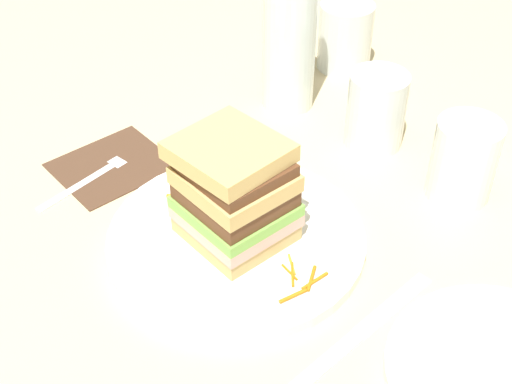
{
  "coord_description": "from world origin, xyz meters",
  "views": [
    {
      "loc": [
        0.41,
        -0.38,
        0.53
      ],
      "look_at": [
        -0.0,
        0.02,
        0.05
      ],
      "focal_mm": 49.94,
      "sensor_mm": 36.0,
      "label": 1
    }
  ],
  "objects_px": {
    "sandwich": "(234,192)",
    "knife": "(359,334)",
    "water_bottle": "(290,24)",
    "side_plate": "(503,376)",
    "juice_glass": "(463,164)",
    "main_plate": "(236,238)",
    "empty_tumbler_1": "(345,36)",
    "empty_tumbler_2": "(376,110)",
    "napkin_dark": "(112,165)",
    "fork": "(98,172)"
  },
  "relations": [
    {
      "from": "water_bottle",
      "to": "side_plate",
      "type": "distance_m",
      "value": 0.5
    },
    {
      "from": "empty_tumbler_2",
      "to": "side_plate",
      "type": "xyz_separation_m",
      "value": [
        0.31,
        -0.2,
        -0.04
      ]
    },
    {
      "from": "knife",
      "to": "side_plate",
      "type": "distance_m",
      "value": 0.13
    },
    {
      "from": "fork",
      "to": "knife",
      "type": "height_order",
      "value": "fork"
    },
    {
      "from": "fork",
      "to": "side_plate",
      "type": "height_order",
      "value": "side_plate"
    },
    {
      "from": "water_bottle",
      "to": "empty_tumbler_1",
      "type": "height_order",
      "value": "water_bottle"
    },
    {
      "from": "juice_glass",
      "to": "empty_tumbler_2",
      "type": "xyz_separation_m",
      "value": [
        -0.13,
        0.01,
        0.01
      ]
    },
    {
      "from": "napkin_dark",
      "to": "water_bottle",
      "type": "xyz_separation_m",
      "value": [
        0.05,
        0.26,
        0.12
      ]
    },
    {
      "from": "napkin_dark",
      "to": "empty_tumbler_2",
      "type": "xyz_separation_m",
      "value": [
        0.19,
        0.27,
        0.05
      ]
    },
    {
      "from": "sandwich",
      "to": "napkin_dark",
      "type": "relative_size",
      "value": 0.89
    },
    {
      "from": "main_plate",
      "to": "juice_glass",
      "type": "distance_m",
      "value": 0.27
    },
    {
      "from": "sandwich",
      "to": "water_bottle",
      "type": "relative_size",
      "value": 0.43
    },
    {
      "from": "juice_glass",
      "to": "main_plate",
      "type": "bearing_deg",
      "value": -115.43
    },
    {
      "from": "knife",
      "to": "juice_glass",
      "type": "height_order",
      "value": "juice_glass"
    },
    {
      "from": "fork",
      "to": "napkin_dark",
      "type": "bearing_deg",
      "value": 96.23
    },
    {
      "from": "sandwich",
      "to": "juice_glass",
      "type": "relative_size",
      "value": 1.2
    },
    {
      "from": "empty_tumbler_2",
      "to": "sandwich",
      "type": "bearing_deg",
      "value": -86.38
    },
    {
      "from": "knife",
      "to": "side_plate",
      "type": "relative_size",
      "value": 0.97
    },
    {
      "from": "main_plate",
      "to": "side_plate",
      "type": "distance_m",
      "value": 0.3
    },
    {
      "from": "knife",
      "to": "empty_tumbler_1",
      "type": "bearing_deg",
      "value": 132.56
    },
    {
      "from": "side_plate",
      "to": "sandwich",
      "type": "bearing_deg",
      "value": -170.14
    },
    {
      "from": "main_plate",
      "to": "napkin_dark",
      "type": "xyz_separation_m",
      "value": [
        -0.2,
        -0.02,
        -0.01
      ]
    },
    {
      "from": "knife",
      "to": "main_plate",
      "type": "bearing_deg",
      "value": 179.59
    },
    {
      "from": "knife",
      "to": "juice_glass",
      "type": "relative_size",
      "value": 2.09
    },
    {
      "from": "water_bottle",
      "to": "side_plate",
      "type": "height_order",
      "value": "water_bottle"
    },
    {
      "from": "sandwich",
      "to": "napkin_dark",
      "type": "bearing_deg",
      "value": -175.24
    },
    {
      "from": "side_plate",
      "to": "empty_tumbler_2",
      "type": "bearing_deg",
      "value": 147.02
    },
    {
      "from": "napkin_dark",
      "to": "side_plate",
      "type": "relative_size",
      "value": 0.63
    },
    {
      "from": "sandwich",
      "to": "juice_glass",
      "type": "xyz_separation_m",
      "value": [
        0.12,
        0.24,
        -0.03
      ]
    },
    {
      "from": "juice_glass",
      "to": "side_plate",
      "type": "xyz_separation_m",
      "value": [
        0.18,
        -0.19,
        -0.04
      ]
    },
    {
      "from": "knife",
      "to": "fork",
      "type": "bearing_deg",
      "value": -174.18
    },
    {
      "from": "side_plate",
      "to": "fork",
      "type": "bearing_deg",
      "value": -169.67
    },
    {
      "from": "water_bottle",
      "to": "side_plate",
      "type": "relative_size",
      "value": 1.28
    },
    {
      "from": "sandwich",
      "to": "knife",
      "type": "bearing_deg",
      "value": -0.35
    },
    {
      "from": "knife",
      "to": "side_plate",
      "type": "bearing_deg",
      "value": 23.4
    },
    {
      "from": "fork",
      "to": "empty_tumbler_2",
      "type": "xyz_separation_m",
      "value": [
        0.19,
        0.29,
        0.04
      ]
    },
    {
      "from": "napkin_dark",
      "to": "fork",
      "type": "xyz_separation_m",
      "value": [
        0.0,
        -0.02,
        0.0
      ]
    },
    {
      "from": "sandwich",
      "to": "water_bottle",
      "type": "bearing_deg",
      "value": 123.04
    },
    {
      "from": "main_plate",
      "to": "side_plate",
      "type": "relative_size",
      "value": 1.33
    },
    {
      "from": "fork",
      "to": "water_bottle",
      "type": "height_order",
      "value": "water_bottle"
    },
    {
      "from": "napkin_dark",
      "to": "juice_glass",
      "type": "height_order",
      "value": "juice_glass"
    },
    {
      "from": "empty_tumbler_2",
      "to": "side_plate",
      "type": "relative_size",
      "value": 0.47
    },
    {
      "from": "main_plate",
      "to": "empty_tumbler_1",
      "type": "relative_size",
      "value": 2.83
    },
    {
      "from": "water_bottle",
      "to": "knife",
      "type": "bearing_deg",
      "value": -36.23
    },
    {
      "from": "empty_tumbler_1",
      "to": "empty_tumbler_2",
      "type": "height_order",
      "value": "same"
    },
    {
      "from": "main_plate",
      "to": "empty_tumbler_1",
      "type": "bearing_deg",
      "value": 114.73
    },
    {
      "from": "juice_glass",
      "to": "sandwich",
      "type": "bearing_deg",
      "value": -115.59
    },
    {
      "from": "side_plate",
      "to": "juice_glass",
      "type": "bearing_deg",
      "value": 132.61
    },
    {
      "from": "empty_tumbler_1",
      "to": "side_plate",
      "type": "distance_m",
      "value": 0.57
    },
    {
      "from": "side_plate",
      "to": "napkin_dark",
      "type": "bearing_deg",
      "value": -172.22
    }
  ]
}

